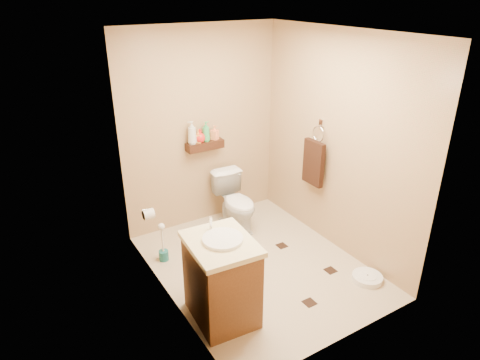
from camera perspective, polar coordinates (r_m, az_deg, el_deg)
ground at (r=4.71m, az=2.38°, el=-11.35°), size 2.50×2.50×0.00m
wall_back at (r=5.15m, az=-5.18°, el=6.77°), size 2.00×0.04×2.40m
wall_front at (r=3.27m, az=15.01°, el=-4.79°), size 2.00×0.04×2.40m
wall_left at (r=3.70m, az=-10.29°, el=-0.75°), size 0.04×2.50×2.40m
wall_right at (r=4.73m, az=12.81°, el=4.64°), size 0.04×2.50×2.40m
ceiling at (r=3.84m, az=3.02°, el=19.15°), size 2.00×2.50×0.02m
wall_shelf at (r=5.14m, az=-4.70°, el=4.63°), size 0.46×0.14×0.10m
floor_accents at (r=4.70m, az=3.04°, el=-11.36°), size 1.32×1.49×0.01m
toilet at (r=5.23m, az=-0.51°, el=-2.97°), size 0.42×0.69×0.69m
vanity at (r=3.85m, az=-2.47°, el=-13.00°), size 0.59×0.69×0.92m
bathroom_scale at (r=4.67m, az=16.60°, el=-12.37°), size 0.37×0.37×0.06m
toilet_brush at (r=4.78m, az=-10.22°, el=-8.83°), size 0.11×0.11×0.46m
towel_ring at (r=4.93m, az=9.82°, el=2.55°), size 0.12×0.30×0.76m
toilet_paper at (r=4.54m, az=-12.12°, el=-4.46°), size 0.12×0.11×0.12m
bottle_a at (r=5.01m, az=-6.43°, el=6.31°), size 0.11×0.11×0.27m
bottle_b at (r=5.06m, az=-5.58°, el=5.82°), size 0.10×0.10×0.15m
bottle_c at (r=5.07m, az=-5.35°, el=5.89°), size 0.13×0.13×0.16m
bottle_d at (r=5.09m, az=-4.56°, el=6.47°), size 0.09×0.09×0.24m
bottle_e at (r=5.15m, az=-3.41°, el=6.34°), size 0.11×0.11×0.17m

